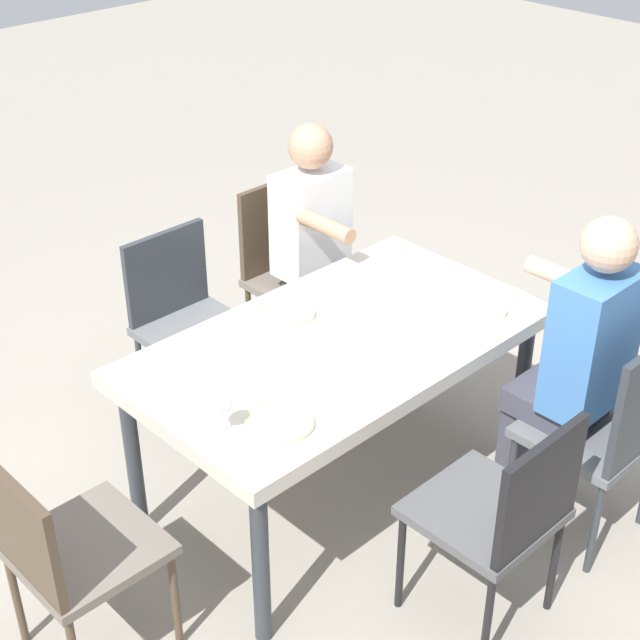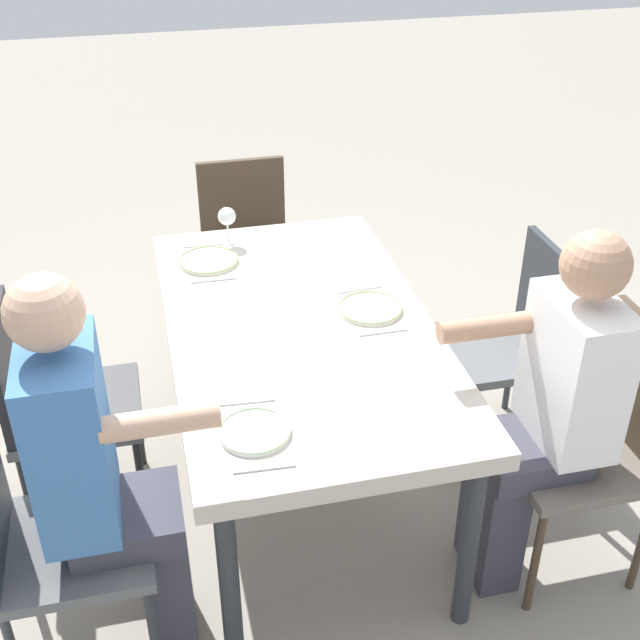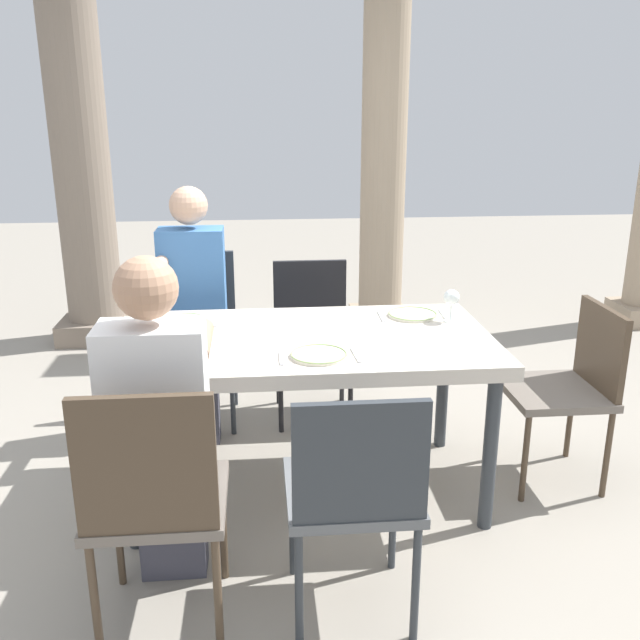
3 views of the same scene
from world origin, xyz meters
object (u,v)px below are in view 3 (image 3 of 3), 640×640
object	(u,v)px
chair_mid_north	(312,327)
chair_mid_south	(354,488)
plate_1	(319,355)
plate_2	(413,314)
chair_west_south	(155,495)
chair_head_east	(571,380)
stone_column_near	(78,134)
chair_west_north	(198,327)
plate_0	(185,321)
stone_column_centre	(384,149)
wine_glass_2	(452,298)
diner_man_white	(192,306)
diner_woman_green	(161,423)
dining_table	(307,351)

from	to	relation	value
chair_mid_north	chair_mid_south	size ratio (longest dim) A/B	0.99
chair_mid_south	plate_1	xyz separation A→B (m)	(-0.06, 0.61, 0.24)
chair_mid_south	plate_2	size ratio (longest dim) A/B	3.79
chair_west_south	chair_head_east	xyz separation A→B (m)	(1.77, 0.87, -0.03)
chair_head_east	stone_column_near	size ratio (longest dim) A/B	0.27
chair_west_north	chair_mid_north	distance (m)	0.64
plate_0	plate_1	world-z (taller)	same
stone_column_near	stone_column_centre	size ratio (longest dim) A/B	1.08
chair_west_north	stone_column_centre	distance (m)	2.14
plate_1	wine_glass_2	world-z (taller)	wine_glass_2
chair_west_north	diner_man_white	xyz separation A→B (m)	(-0.00, -0.19, 0.18)
chair_mid_north	plate_1	bearing A→B (deg)	-93.11
diner_woman_green	diner_man_white	distance (m)	1.35
diner_woman_green	wine_glass_2	bearing A→B (deg)	33.78
dining_table	diner_woman_green	xyz separation A→B (m)	(-0.55, -0.67, -0.00)
chair_mid_north	plate_2	distance (m)	0.79
chair_head_east	wine_glass_2	distance (m)	0.67
plate_1	stone_column_near	bearing A→B (deg)	119.51
diner_woman_green	chair_mid_south	bearing A→B (deg)	-17.35
plate_0	stone_column_centre	bearing A→B (deg)	58.22
chair_mid_south	plate_1	world-z (taller)	chair_mid_south
stone_column_near	plate_2	world-z (taller)	stone_column_near
plate_0	plate_1	xyz separation A→B (m)	(0.58, -0.51, -0.00)
chair_head_east	stone_column_centre	size ratio (longest dim) A/B	0.30
diner_woman_green	plate_1	bearing A→B (deg)	35.34
dining_table	plate_0	bearing A→B (deg)	155.57
chair_mid_south	stone_column_centre	bearing A→B (deg)	78.39
chair_west_south	plate_0	bearing A→B (deg)	89.94
dining_table	chair_mid_south	size ratio (longest dim) A/B	1.83
plate_0	plate_2	distance (m)	1.07
chair_head_east	wine_glass_2	size ratio (longest dim) A/B	5.51
chair_west_north	chair_head_east	distance (m)	1.97
diner_woman_green	dining_table	bearing A→B (deg)	50.69
plate_1	chair_mid_south	bearing A→B (deg)	-84.23
chair_west_south	chair_mid_south	size ratio (longest dim) A/B	1.05
chair_mid_north	plate_2	size ratio (longest dim) A/B	3.75
dining_table	plate_2	distance (m)	0.58
chair_mid_south	chair_head_east	xyz separation A→B (m)	(1.13, 0.87, -0.02)
chair_mid_north	stone_column_near	size ratio (longest dim) A/B	0.28
wine_glass_2	stone_column_centre	bearing A→B (deg)	88.19
plate_0	plate_1	size ratio (longest dim) A/B	0.92
chair_mid_north	wine_glass_2	xyz separation A→B (m)	(0.59, -0.71, 0.35)
chair_mid_south	plate_1	size ratio (longest dim) A/B	3.86
dining_table	plate_1	distance (m)	0.27
plate_1	dining_table	bearing A→B (deg)	96.08
chair_west_south	stone_column_near	size ratio (longest dim) A/B	0.30
dining_table	chair_mid_north	bearing A→B (deg)	84.14
stone_column_near	plate_2	distance (m)	2.97
chair_mid_north	diner_man_white	distance (m)	0.69
plate_0	plate_2	bearing A→B (deg)	0.15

